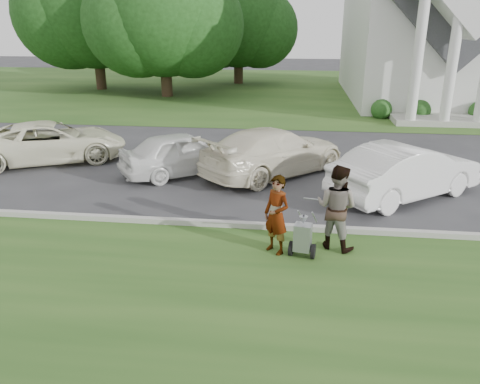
% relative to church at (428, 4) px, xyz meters
% --- Properties ---
extents(ground, '(120.00, 120.00, 0.00)m').
position_rel_church_xyz_m(ground, '(-9.00, -23.11, -5.94)').
color(ground, '#333335').
rests_on(ground, ground).
extents(grass_strip, '(80.00, 7.00, 0.01)m').
position_rel_church_xyz_m(grass_strip, '(-9.00, -26.11, -5.93)').
color(grass_strip, '#244818').
rests_on(grass_strip, ground).
extents(church_lawn, '(80.00, 30.00, 0.01)m').
position_rel_church_xyz_m(church_lawn, '(-9.00, 3.89, -5.93)').
color(church_lawn, '#244818').
rests_on(church_lawn, ground).
extents(curb, '(80.00, 0.18, 0.15)m').
position_rel_church_xyz_m(curb, '(-9.00, -22.56, -5.86)').
color(curb, '#9E9E93').
rests_on(curb, ground).
extents(church, '(9.19, 19.00, 24.10)m').
position_rel_church_xyz_m(church, '(0.00, 0.00, 0.00)').
color(church, white).
rests_on(church, ground).
extents(tree_left, '(10.63, 8.40, 9.71)m').
position_rel_church_xyz_m(tree_left, '(-17.01, -1.13, -0.83)').
color(tree_left, '#332316').
rests_on(tree_left, ground).
extents(tree_far, '(11.64, 9.20, 10.73)m').
position_rel_church_xyz_m(tree_far, '(-23.01, 1.87, -0.25)').
color(tree_far, '#332316').
rests_on(tree_far, ground).
extents(tree_back, '(9.61, 7.60, 8.89)m').
position_rel_church_xyz_m(tree_back, '(-13.01, 6.87, -1.21)').
color(tree_back, '#332316').
rests_on(tree_back, ground).
extents(striping_cart, '(0.66, 1.17, 1.03)m').
position_rel_church_xyz_m(striping_cart, '(-7.75, -23.92, -5.49)').
color(striping_cart, black).
rests_on(striping_cart, ground).
extents(person_left, '(0.77, 0.74, 1.77)m').
position_rel_church_xyz_m(person_left, '(-8.33, -23.78, -5.05)').
color(person_left, '#999999').
rests_on(person_left, ground).
extents(person_right, '(1.17, 1.08, 1.93)m').
position_rel_church_xyz_m(person_right, '(-7.03, -23.38, -4.97)').
color(person_right, '#999999').
rests_on(person_right, ground).
extents(parking_meter_near, '(0.09, 0.09, 1.31)m').
position_rel_church_xyz_m(parking_meter_near, '(-8.44, -23.01, -5.11)').
color(parking_meter_near, '#93979C').
rests_on(parking_meter_near, ground).
extents(car_a, '(5.79, 4.52, 1.46)m').
position_rel_church_xyz_m(car_a, '(-16.84, -17.48, -5.21)').
color(car_a, '#F0EFCC').
rests_on(car_a, ground).
extents(car_b, '(4.42, 3.86, 1.44)m').
position_rel_church_xyz_m(car_b, '(-11.68, -18.39, -5.22)').
color(car_b, white).
rests_on(car_b, ground).
extents(car_c, '(5.29, 5.39, 1.56)m').
position_rel_church_xyz_m(car_c, '(-8.68, -18.03, -5.16)').
color(car_c, '#F1EACD').
rests_on(car_c, ground).
extents(car_d, '(4.82, 4.25, 1.58)m').
position_rel_church_xyz_m(car_d, '(-4.80, -19.80, -5.15)').
color(car_d, white).
rests_on(car_d, ground).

